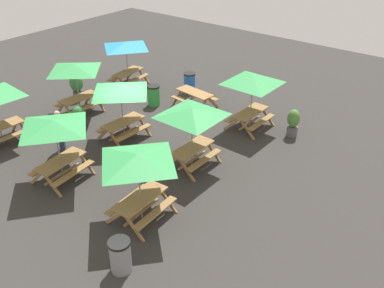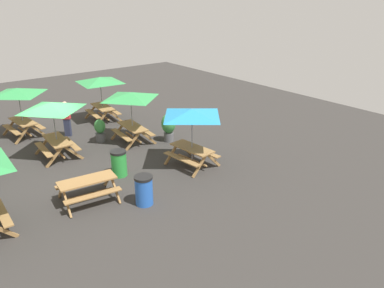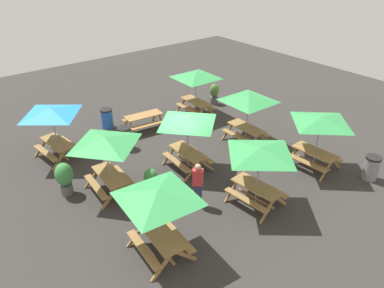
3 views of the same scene
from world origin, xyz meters
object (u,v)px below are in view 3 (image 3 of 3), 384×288
at_px(picnic_table_0, 144,119).
at_px(potted_plant_0, 64,177).
at_px(trash_bin_blue, 107,118).
at_px(picnic_table_2, 248,102).
at_px(picnic_table_8, 188,124).
at_px(picnic_table_7, 196,78).
at_px(potted_plant_2, 214,93).
at_px(picnic_table_1, 52,115).
at_px(picnic_table_3, 158,200).
at_px(trash_bin_gray, 371,168).
at_px(picnic_table_6, 106,145).
at_px(picnic_table_4, 260,155).
at_px(potted_plant_1, 151,181).
at_px(trash_bin_green, 124,137).
at_px(person_standing, 198,184).
at_px(picnic_table_5, 320,124).

distance_m(picnic_table_0, potted_plant_0, 5.73).
xyz_separation_m(trash_bin_blue, potted_plant_0, (4.02, -3.71, 0.24)).
bearing_deg(picnic_table_2, picnic_table_8, -87.87).
distance_m(picnic_table_7, potted_plant_2, 2.26).
xyz_separation_m(picnic_table_1, potted_plant_0, (2.68, -0.75, -1.26)).
distance_m(picnic_table_2, picnic_table_3, 7.72).
bearing_deg(picnic_table_3, trash_bin_gray, 83.32).
distance_m(picnic_table_6, picnic_table_7, 7.63).
distance_m(picnic_table_4, picnic_table_8, 3.38).
bearing_deg(trash_bin_gray, trash_bin_blue, -150.37).
xyz_separation_m(picnic_table_4, trash_bin_gray, (1.67, 4.63, -1.49)).
height_order(picnic_table_1, picnic_table_6, same).
xyz_separation_m(picnic_table_3, potted_plant_1, (-2.72, 1.42, -1.45)).
bearing_deg(picnic_table_0, trash_bin_gray, -56.99).
distance_m(picnic_table_3, picnic_table_7, 10.06).
height_order(picnic_table_1, trash_bin_blue, picnic_table_1).
height_order(picnic_table_4, potted_plant_0, picnic_table_4).
height_order(picnic_table_2, picnic_table_3, same).
xyz_separation_m(trash_bin_green, person_standing, (5.19, -0.03, 0.39)).
xyz_separation_m(picnic_table_0, trash_bin_blue, (-1.28, -1.32, -0.07)).
distance_m(picnic_table_8, potted_plant_2, 6.98).
xyz_separation_m(picnic_table_2, potted_plant_0, (-1.26, -7.98, -1.26)).
height_order(picnic_table_4, potted_plant_1, picnic_table_4).
xyz_separation_m(picnic_table_6, potted_plant_1, (0.96, 1.13, -1.45)).
bearing_deg(trash_bin_gray, trash_bin_green, -142.41).
height_order(picnic_table_0, trash_bin_green, trash_bin_green).
bearing_deg(potted_plant_2, potted_plant_1, -56.33).
xyz_separation_m(picnic_table_1, picnic_table_7, (0.13, 7.36, 0.00)).
bearing_deg(picnic_table_7, picnic_table_5, 4.93).
height_order(picnic_table_8, trash_bin_blue, picnic_table_8).
xyz_separation_m(picnic_table_4, potted_plant_0, (-4.70, -4.98, -1.26)).
xyz_separation_m(picnic_table_2, picnic_table_6, (-0.33, -6.66, 0.00)).
height_order(picnic_table_8, potted_plant_1, picnic_table_8).
relative_size(picnic_table_7, trash_bin_gray, 2.89).
height_order(picnic_table_2, picnic_table_8, same).
distance_m(picnic_table_2, potted_plant_2, 4.87).
relative_size(picnic_table_7, person_standing, 1.69).
bearing_deg(potted_plant_2, trash_bin_green, -78.48).
xyz_separation_m(picnic_table_8, trash_bin_green, (-3.07, -1.18, -1.49)).
xyz_separation_m(picnic_table_1, trash_bin_blue, (-1.34, 2.96, -1.49)).
relative_size(picnic_table_3, potted_plant_1, 2.74).
height_order(picnic_table_3, trash_bin_gray, picnic_table_3).
relative_size(picnic_table_0, trash_bin_blue, 1.98).
bearing_deg(person_standing, picnic_table_5, -147.36).
bearing_deg(picnic_table_6, picnic_table_1, -167.06).
bearing_deg(person_standing, trash_bin_blue, -48.74).
xyz_separation_m(picnic_table_5, picnic_table_6, (-3.59, -7.26, 0.00)).
relative_size(picnic_table_3, picnic_table_6, 1.21).
distance_m(picnic_table_4, potted_plant_2, 9.23).
bearing_deg(picnic_table_0, picnic_table_7, 2.85).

